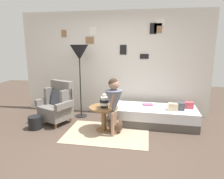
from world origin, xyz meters
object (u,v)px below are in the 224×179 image
at_px(daybed, 153,116).
at_px(person_child, 114,100).
at_px(vase_striped, 104,102).
at_px(floor_lamp, 79,55).
at_px(armchair, 58,104).
at_px(side_table, 104,113).
at_px(book_on_daybed, 148,105).
at_px(demijohn_near, 116,125).
at_px(magazine_basket, 35,123).

xyz_separation_m(daybed, person_child, (-0.78, -0.75, 0.55)).
height_order(vase_striped, floor_lamp, floor_lamp).
height_order(armchair, daybed, armchair).
relative_size(daybed, floor_lamp, 1.08).
xyz_separation_m(daybed, vase_striped, (-1.01, -0.58, 0.44)).
relative_size(vase_striped, person_child, 0.24).
xyz_separation_m(daybed, side_table, (-1.03, -0.54, 0.18)).
height_order(book_on_daybed, demijohn_near, book_on_daybed).
distance_m(demijohn_near, magazine_basket, 1.75).
bearing_deg(person_child, magazine_basket, 178.80).
height_order(vase_striped, magazine_basket, vase_striped).
height_order(armchair, book_on_daybed, armchair).
xyz_separation_m(vase_striped, person_child, (0.22, -0.17, 0.11)).
xyz_separation_m(side_table, person_child, (0.25, -0.21, 0.37)).
bearing_deg(person_child, floor_lamp, 135.95).
bearing_deg(vase_striped, side_table, 123.54).
distance_m(vase_striped, book_on_daybed, 1.16).
xyz_separation_m(daybed, book_on_daybed, (-0.13, 0.15, 0.22)).
bearing_deg(demijohn_near, side_table, 167.55).
distance_m(floor_lamp, demijohn_near, 1.91).
distance_m(armchair, magazine_basket, 0.63).
xyz_separation_m(side_table, magazine_basket, (-1.48, -0.18, -0.24)).
height_order(book_on_daybed, magazine_basket, book_on_daybed).
bearing_deg(daybed, book_on_daybed, 130.71).
xyz_separation_m(armchair, person_child, (1.40, -0.48, 0.31)).
relative_size(daybed, vase_striped, 6.78).
relative_size(side_table, floor_lamp, 0.34).
relative_size(armchair, demijohn_near, 2.47).
bearing_deg(floor_lamp, book_on_daybed, -2.21).
xyz_separation_m(vase_striped, book_on_daybed, (0.88, 0.73, -0.23)).
height_order(daybed, person_child, person_child).
height_order(armchair, person_child, person_child).
bearing_deg(magazine_basket, demijohn_near, 3.88).
distance_m(armchair, vase_striped, 1.23).
height_order(daybed, floor_lamp, floor_lamp).
relative_size(person_child, demijohn_near, 2.97).
bearing_deg(person_child, book_on_daybed, 54.09).
bearing_deg(floor_lamp, daybed, -6.82).
bearing_deg(daybed, armchair, -172.92).
distance_m(vase_striped, person_child, 0.30).
distance_m(armchair, person_child, 1.51).
height_order(vase_striped, book_on_daybed, vase_striped).
bearing_deg(daybed, magazine_basket, -164.07).
bearing_deg(floor_lamp, magazine_basket, -128.23).
height_order(daybed, vase_striped, vase_striped).
height_order(floor_lamp, magazine_basket, floor_lamp).
bearing_deg(book_on_daybed, daybed, -49.29).
bearing_deg(book_on_daybed, vase_striped, -140.24).
xyz_separation_m(floor_lamp, person_child, (1.00, -0.97, -0.80)).
bearing_deg(person_child, armchair, 160.97).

